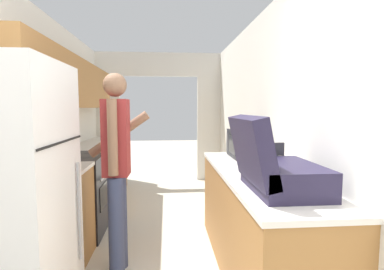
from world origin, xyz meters
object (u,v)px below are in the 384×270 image
microwave (246,144)px  suitcase (273,167)px  refrigerator (4,205)px  range_oven (77,194)px  person (117,167)px

microwave → suitcase: bearing=-98.0°
refrigerator → range_oven: size_ratio=1.65×
refrigerator → microwave: (1.86, 1.34, 0.19)m
refrigerator → person: size_ratio=0.99×
range_oven → suitcase: suitcase is taller
range_oven → microwave: size_ratio=2.01×
refrigerator → person: 0.92m
microwave → person: bearing=-154.7°
range_oven → microwave: microwave is taller
refrigerator → suitcase: bearing=0.4°
person → microwave: person is taller
refrigerator → range_oven: (-0.05, 1.61, -0.40)m
range_oven → person: person is taller
range_oven → microwave: (1.90, -0.27, 0.59)m
refrigerator → microwave: refrigerator is taller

